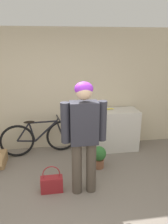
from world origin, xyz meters
TOP-DOWN VIEW (x-y plane):
  - wall_back at (0.00, 2.46)m, footprint 8.00×0.07m
  - side_shelf at (1.19, 2.15)m, footprint 1.03×0.51m
  - person at (0.31, 0.76)m, footprint 0.68×0.26m
  - bicycle at (-0.42, 2.16)m, footprint 1.64×0.46m
  - banana at (1.06, 2.23)m, footprint 0.27×0.07m
  - handbag at (-0.20, 0.82)m, footprint 0.35×0.15m
  - potted_plant at (0.69, 1.41)m, footprint 0.28×0.28m

SIDE VIEW (x-z plane):
  - handbag at x=-0.20m, z-range -0.08..0.38m
  - potted_plant at x=0.69m, z-range 0.03..0.46m
  - bicycle at x=-0.42m, z-range -0.01..0.76m
  - side_shelf at x=1.19m, z-range 0.00..0.90m
  - banana at x=1.06m, z-range 0.90..0.93m
  - person at x=0.31m, z-range 0.16..1.94m
  - wall_back at x=0.00m, z-range 0.00..2.60m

